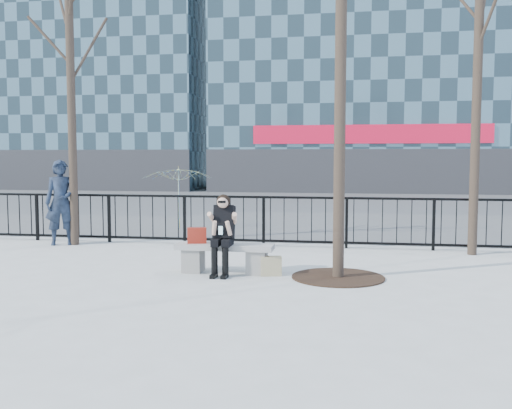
# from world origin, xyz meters

# --- Properties ---
(ground) EXTENTS (120.00, 120.00, 0.00)m
(ground) POSITION_xyz_m (0.00, 0.00, 0.00)
(ground) COLOR #A7A8A2
(ground) RESTS_ON ground
(street_surface) EXTENTS (60.00, 23.00, 0.01)m
(street_surface) POSITION_xyz_m (0.00, 15.00, 0.00)
(street_surface) COLOR #474747
(street_surface) RESTS_ON ground
(railing) EXTENTS (14.00, 0.06, 1.10)m
(railing) POSITION_xyz_m (0.00, 3.00, 0.55)
(railing) COLOR black
(railing) RESTS_ON ground
(building_left) EXTENTS (16.20, 10.20, 22.60)m
(building_left) POSITION_xyz_m (-15.00, 27.00, 11.30)
(building_left) COLOR slate
(building_left) RESTS_ON ground
(tree_left) EXTENTS (2.80, 2.80, 6.50)m
(tree_left) POSITION_xyz_m (-4.00, 2.50, 4.86)
(tree_left) COLOR black
(tree_left) RESTS_ON ground
(tree_grate) EXTENTS (1.50, 1.50, 0.02)m
(tree_grate) POSITION_xyz_m (1.90, -0.10, 0.01)
(tree_grate) COLOR black
(tree_grate) RESTS_ON ground
(bench_main) EXTENTS (1.65, 0.46, 0.49)m
(bench_main) POSITION_xyz_m (0.00, 0.00, 0.30)
(bench_main) COLOR slate
(bench_main) RESTS_ON ground
(seated_woman) EXTENTS (0.50, 0.64, 1.34)m
(seated_woman) POSITION_xyz_m (0.00, -0.16, 0.67)
(seated_woman) COLOR black
(seated_woman) RESTS_ON ground
(handbag) EXTENTS (0.35, 0.23, 0.27)m
(handbag) POSITION_xyz_m (-0.49, 0.02, 0.62)
(handbag) COLOR maroon
(handbag) RESTS_ON bench_main
(shopping_bag) EXTENTS (0.36, 0.21, 0.32)m
(shopping_bag) POSITION_xyz_m (0.81, -0.12, 0.16)
(shopping_bag) COLOR #C2B489
(shopping_bag) RESTS_ON ground
(standing_man) EXTENTS (0.82, 0.69, 1.90)m
(standing_man) POSITION_xyz_m (-4.27, 2.44, 0.95)
(standing_man) COLOR black
(standing_man) RESTS_ON ground
(vendor_umbrella) EXTENTS (2.41, 2.44, 1.72)m
(vendor_umbrella) POSITION_xyz_m (-2.58, 5.61, 0.86)
(vendor_umbrella) COLOR yellow
(vendor_umbrella) RESTS_ON ground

